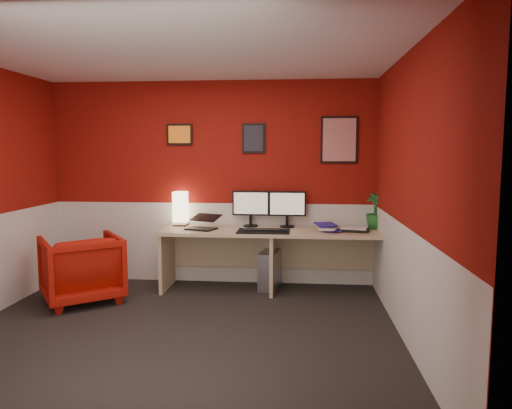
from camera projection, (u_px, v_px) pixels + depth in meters
name	position (u px, v px, depth m)	size (l,w,h in m)	color
ground	(178.00, 334.00, 4.25)	(4.00, 3.50, 0.01)	black
ceiling	(173.00, 49.00, 3.97)	(4.00, 3.50, 0.01)	white
wall_back	(212.00, 183.00, 5.84)	(4.00, 0.01, 2.50)	maroon
wall_front	(86.00, 230.00, 2.38)	(4.00, 0.01, 2.50)	maroon
wall_right	(410.00, 199.00, 3.93)	(0.01, 3.50, 2.50)	maroon
wainscot_back	(212.00, 243.00, 5.92)	(4.00, 0.01, 1.00)	silver
wainscot_front	(93.00, 371.00, 2.47)	(4.00, 0.01, 1.00)	silver
wainscot_right	(406.00, 286.00, 4.02)	(0.01, 3.50, 1.00)	silver
desk	(272.00, 260.00, 5.53)	(2.60, 0.65, 0.73)	tan
shoji_lamp	(180.00, 209.00, 5.80)	(0.16, 0.16, 0.40)	#FFE5B2
laptop	(201.00, 220.00, 5.51)	(0.33, 0.23, 0.22)	black
monitor_left	(251.00, 203.00, 5.71)	(0.45, 0.06, 0.58)	black
monitor_right	(287.00, 203.00, 5.66)	(0.45, 0.06, 0.58)	black
desk_mat	(264.00, 231.00, 5.38)	(0.60, 0.38, 0.01)	black
keyboard	(262.00, 230.00, 5.42)	(0.42, 0.14, 0.02)	black
mouse	(286.00, 230.00, 5.35)	(0.06, 0.10, 0.03)	black
book_bottom	(322.00, 230.00, 5.42)	(0.21, 0.28, 0.03)	#2E219A
book_middle	(321.00, 228.00, 5.41)	(0.20, 0.27, 0.02)	silver
book_top	(316.00, 225.00, 5.45)	(0.22, 0.30, 0.03)	#2E219A
zen_tray	(353.00, 230.00, 5.41)	(0.35, 0.25, 0.03)	black
potted_plant	(376.00, 211.00, 5.54)	(0.24, 0.24, 0.43)	#19591E
pc_tower	(270.00, 269.00, 5.67)	(0.20, 0.45, 0.45)	#99999E
armchair	(82.00, 268.00, 5.15)	(0.78, 0.81, 0.73)	#B5180C
art_left	(180.00, 134.00, 5.79)	(0.32, 0.02, 0.26)	orange
art_center	(254.00, 138.00, 5.72)	(0.28, 0.02, 0.36)	black
art_right	(339.00, 140.00, 5.63)	(0.44, 0.02, 0.56)	red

